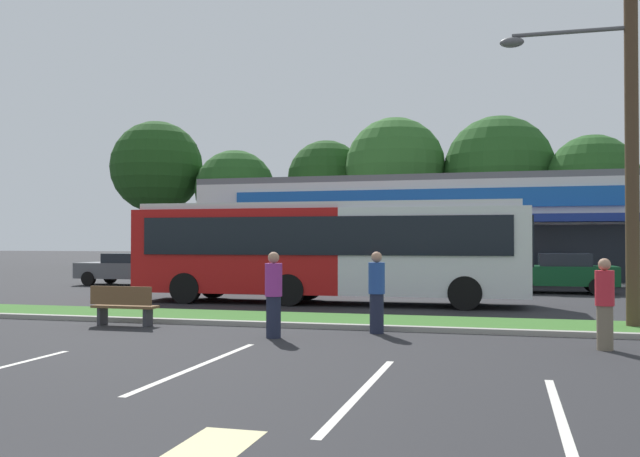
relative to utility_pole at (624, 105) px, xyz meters
The scene contains 23 objects.
grass_median 8.18m from the utility_pole, behind, with size 56.00×2.20×0.12m, color #386B28.
curb_lip 8.29m from the utility_pole, 168.26° to the right, with size 56.00×0.24×0.12m, color #99968C.
parking_stripe_1 11.11m from the utility_pole, 138.83° to the right, with size 0.12×4.80×0.01m, color silver.
parking_stripe_2 10.29m from the utility_pole, 120.18° to the right, with size 0.12×4.80×0.01m, color silver.
parking_stripe_3 10.28m from the utility_pole, 103.05° to the right, with size 0.12×4.80×0.01m, color silver.
lot_arrow 13.08m from the utility_pole, 116.72° to the right, with size 0.70×1.60×0.01m, color beige.
storefront_building 22.45m from the utility_pole, 107.18° to the left, with size 22.66×12.22×5.20m.
tree_far_left 42.64m from the utility_pole, 132.01° to the left, with size 7.02×7.02×11.21m.
tree_left 38.91m from the utility_pole, 124.78° to the left, with size 6.01×6.01×8.83m.
tree_mid_left 36.25m from the utility_pole, 115.07° to the left, with size 5.72×5.72×9.43m.
tree_mid 33.00m from the utility_pole, 107.72° to the left, with size 6.92×6.92×10.63m.
tree_mid_right 32.11m from the utility_pole, 95.40° to the left, with size 7.47×7.47×10.51m.
tree_right 30.33m from the utility_pole, 84.82° to the left, with size 5.69×5.69×8.77m.
utility_pole is the anchor object (origin of this frame).
city_bus 10.16m from the utility_pole, 148.81° to the left, with size 12.73×2.89×3.25m.
bus_stop_bench 12.51m from the utility_pole, 169.88° to the right, with size 1.60×0.45×0.95m.
car_0 16.56m from the utility_pole, 141.83° to the left, with size 4.64×1.97×1.43m.
car_1 23.22m from the utility_pole, 148.85° to the left, with size 4.16×2.02×1.46m.
car_2 12.47m from the utility_pole, 92.85° to the left, with size 4.23×2.02×1.54m.
car_3 17.33m from the utility_pole, 134.02° to the left, with size 4.74×1.96×1.49m.
pedestrian_by_pole 5.32m from the utility_pole, 105.19° to the right, with size 0.34×0.34×1.70m.
pedestrian_mid 8.99m from the utility_pole, 156.95° to the right, with size 0.36×0.36×1.80m.
pedestrian_far 7.06m from the utility_pole, 161.01° to the right, with size 0.36×0.36×1.79m.
Camera 1 is at (3.83, -2.92, 2.03)m, focal length 39.36 mm.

